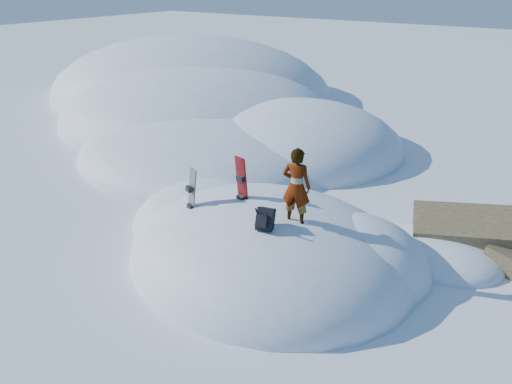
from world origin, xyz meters
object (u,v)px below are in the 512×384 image
Objects in this scene: snowboard_red at (242,190)px; backpack at (265,219)px; snowboard_dark at (191,200)px; person at (296,187)px.

backpack is (1.21, -0.87, -0.04)m from snowboard_red.
snowboard_red is 2.95× the size of backpack.
backpack is (2.16, -0.16, 0.18)m from snowboard_dark.
snowboard_red is 1.11× the size of snowboard_dark.
snowboard_dark is at bearing -131.28° from snowboard_red.
backpack is at bearing -23.29° from snowboard_red.
person is (2.52, 0.47, 0.77)m from snowboard_dark.
person is at bearing 46.13° from backpack.
snowboard_dark is 2.68m from person.
snowboard_dark is at bearing 0.04° from person.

